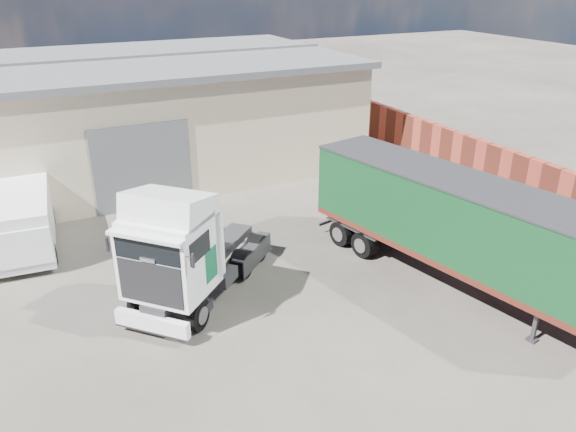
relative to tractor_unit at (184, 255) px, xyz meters
name	(u,v)px	position (x,y,z in m)	size (l,w,h in m)	color
ground	(297,317)	(2.61, -2.13, -1.65)	(120.00, 120.00, 0.00)	#272520
warehouse	(25,124)	(-3.39, 13.87, 1.01)	(30.60, 12.60, 5.42)	beige
brick_boundary_wall	(464,162)	(14.11, 3.87, -0.40)	(0.35, 26.00, 2.50)	maroon
tractor_unit	(184,255)	(0.00, 0.00, 0.00)	(5.67, 5.54, 3.92)	black
box_trailer	(455,221)	(7.92, -2.43, 0.49)	(4.37, 10.80, 3.51)	#2D2D30
panel_van	(19,221)	(-4.25, 6.00, -0.53)	(2.52, 5.41, 2.15)	black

